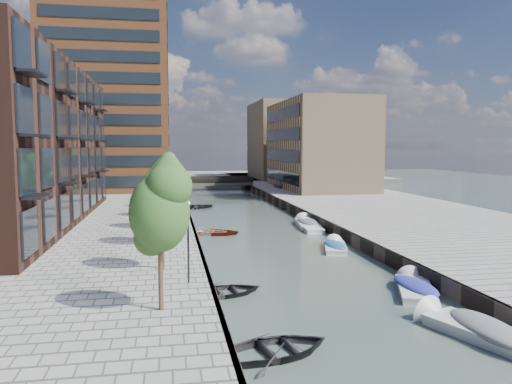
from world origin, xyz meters
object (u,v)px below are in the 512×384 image
object	(u,v)px
tree_6	(165,166)
motorboat_0	(414,288)
tree_2	(163,183)
motorboat_1	(476,330)
sloop_1	(275,355)
motorboat_3	(335,247)
tree_5	(165,169)
sloop_2	(214,234)
bridge	(215,182)
tree_0	(159,207)
car	(281,184)
sloop_4	(198,208)
motorboat_2	(309,228)
tree_1	(162,192)
sloop_0	(224,295)
tree_3	(164,177)
sloop_3	(203,235)
tree_4	(164,172)
motorboat_4	(307,224)

from	to	relation	value
tree_6	motorboat_0	world-z (taller)	tree_6
tree_2	motorboat_1	size ratio (longest dim) A/B	1.00
sloop_1	motorboat_3	world-z (taller)	motorboat_3
tree_5	sloop_1	distance (m)	38.60
tree_2	sloop_2	distance (m)	11.30
bridge	tree_0	world-z (taller)	tree_0
car	motorboat_1	bearing A→B (deg)	-105.71
tree_5	sloop_1	world-z (taller)	tree_5
sloop_4	motorboat_3	distance (m)	28.51
motorboat_1	motorboat_2	bearing A→B (deg)	88.66
tree_1	motorboat_0	distance (m)	14.66
tree_2	sloop_0	bearing A→B (deg)	-70.73
tree_0	tree_3	world-z (taller)	same
tree_1	tree_5	size ratio (longest dim) A/B	1.00
tree_5	sloop_4	size ratio (longest dim) A/B	1.33
tree_3	motorboat_0	distance (m)	22.41
tree_3	sloop_3	distance (m)	6.57
sloop_1	sloop_3	bearing A→B (deg)	-12.63
tree_1	motorboat_3	xyz separation A→B (m)	(12.79, 8.10, -5.13)
motorboat_1	car	size ratio (longest dim) A/B	1.70
tree_5	sloop_2	world-z (taller)	tree_5
bridge	motorboat_2	bearing A→B (deg)	-83.56
tree_3	motorboat_2	bearing A→B (deg)	13.85
tree_4	sloop_4	world-z (taller)	tree_4
sloop_1	sloop_3	xyz separation A→B (m)	(-0.93, 26.03, 0.00)
tree_6	sloop_4	bearing A→B (deg)	3.01
motorboat_2	motorboat_3	world-z (taller)	motorboat_2
tree_0	tree_6	size ratio (longest dim) A/B	1.00
tree_5	motorboat_2	bearing A→B (deg)	-38.51
tree_4	motorboat_0	world-z (taller)	tree_4
tree_3	sloop_4	distance (m)	22.22
car	sloop_1	bearing A→B (deg)	-113.38
bridge	car	distance (m)	13.49
tree_3	tree_4	bearing A→B (deg)	90.00
tree_4	motorboat_1	distance (m)	33.52
tree_0	sloop_3	size ratio (longest dim) A/B	1.37
motorboat_2	car	size ratio (longest dim) A/B	1.40
tree_3	sloop_2	world-z (taller)	tree_3
sloop_2	car	distance (m)	38.79
motorboat_1	tree_6	bearing A→B (deg)	106.03
motorboat_2	sloop_0	bearing A→B (deg)	-117.84
motorboat_2	car	distance (m)	35.13
bridge	sloop_1	world-z (taller)	bridge
sloop_4	car	distance (m)	22.35
sloop_0	motorboat_3	distance (m)	14.02
sloop_2	motorboat_2	world-z (taller)	motorboat_2
tree_2	sloop_0	xyz separation A→B (m)	(3.18, -9.10, -5.31)
motorboat_3	motorboat_4	world-z (taller)	motorboat_4
sloop_0	car	world-z (taller)	car
sloop_2	sloop_3	distance (m)	1.02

